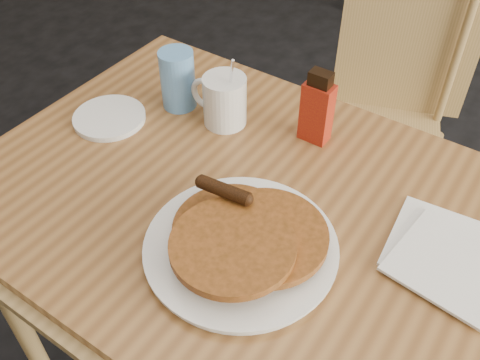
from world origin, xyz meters
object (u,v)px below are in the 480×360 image
at_px(pancake_plate, 242,242).
at_px(syrup_bottle, 317,109).
at_px(blue_tumbler, 178,79).
at_px(coffee_mug, 223,100).
at_px(main_table, 263,222).
at_px(chair_main_far, 387,99).

xyz_separation_m(pancake_plate, syrup_bottle, (-0.03, 0.33, 0.05)).
bearing_deg(blue_tumbler, pancake_plate, -39.86).
bearing_deg(coffee_mug, main_table, -60.07).
height_order(pancake_plate, syrup_bottle, syrup_bottle).
relative_size(pancake_plate, coffee_mug, 1.89).
height_order(main_table, syrup_bottle, syrup_bottle).
height_order(main_table, coffee_mug, coffee_mug).
distance_m(pancake_plate, syrup_bottle, 0.34).
distance_m(main_table, chair_main_far, 0.79).
bearing_deg(main_table, syrup_bottle, 92.21).
bearing_deg(blue_tumbler, syrup_bottle, 9.77).
relative_size(chair_main_far, syrup_bottle, 5.57).
relative_size(chair_main_far, coffee_mug, 5.16).
relative_size(pancake_plate, blue_tumbler, 2.45).
relative_size(pancake_plate, syrup_bottle, 2.04).
distance_m(pancake_plate, coffee_mug, 0.36).
distance_m(chair_main_far, syrup_bottle, 0.62).
xyz_separation_m(pancake_plate, coffee_mug, (-0.22, 0.28, 0.03)).
xyz_separation_m(coffee_mug, blue_tumbler, (-0.12, -0.00, 0.01)).
height_order(pancake_plate, blue_tumbler, blue_tumbler).
bearing_deg(chair_main_far, main_table, -107.20).
bearing_deg(blue_tumbler, main_table, -28.52).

